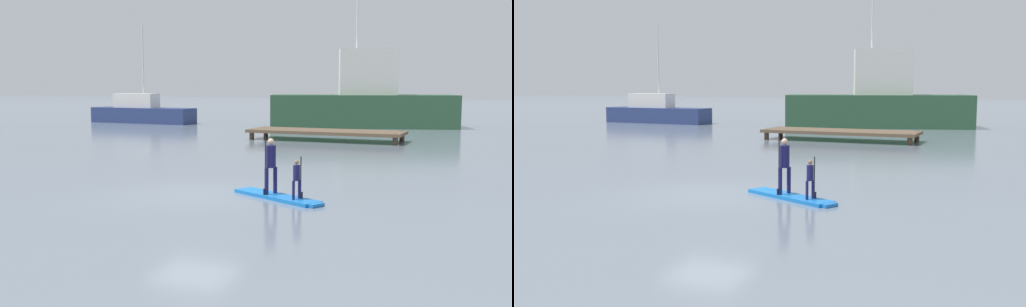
# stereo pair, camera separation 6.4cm
# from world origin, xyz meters

# --- Properties ---
(ground_plane) EXTENTS (240.00, 240.00, 0.00)m
(ground_plane) POSITION_xyz_m (0.00, 0.00, 0.00)
(ground_plane) COLOR slate
(paddleboard_near) EXTENTS (3.13, 1.97, 0.10)m
(paddleboard_near) POSITION_xyz_m (2.55, 0.34, 0.05)
(paddleboard_near) COLOR blue
(paddleboard_near) RESTS_ON ground
(paddler_adult) EXTENTS (0.38, 0.47, 1.68)m
(paddler_adult) POSITION_xyz_m (2.28, 0.48, 1.03)
(paddler_adult) COLOR #19194C
(paddler_adult) RESTS_ON paddleboard_near
(paddler_child_solo) EXTENTS (0.26, 0.36, 1.18)m
(paddler_child_solo) POSITION_xyz_m (3.24, 0.01, 0.72)
(paddler_child_solo) COLOR #19194C
(paddler_child_solo) RESTS_ON paddleboard_near
(fishing_boat_white_large) EXTENTS (14.34, 8.00, 15.37)m
(fishing_boat_white_large) POSITION_xyz_m (-1.66, 29.54, 1.89)
(fishing_boat_white_large) COLOR #2D5638
(fishing_boat_white_large) RESTS_ON ground
(fishing_boat_green_midground) EXTENTS (9.27, 2.45, 8.07)m
(fishing_boat_green_midground) POSITION_xyz_m (-20.07, 27.23, 0.90)
(fishing_boat_green_midground) COLOR navy
(fishing_boat_green_midground) RESTS_ON ground
(floating_dock) EXTENTS (9.02, 2.81, 0.60)m
(floating_dock) POSITION_xyz_m (-1.22, 17.99, 0.51)
(floating_dock) COLOR brown
(floating_dock) RESTS_ON ground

